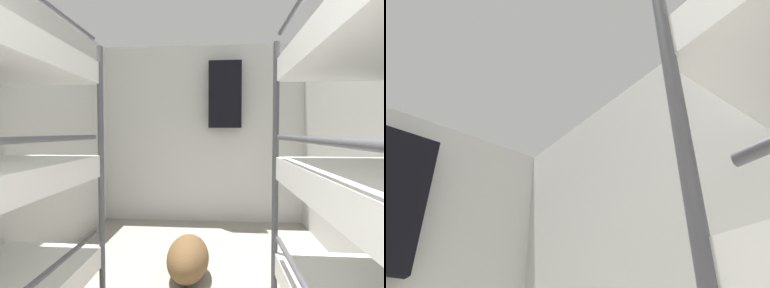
# 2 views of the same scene
# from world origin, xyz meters

# --- Properties ---
(hanging_coat) EXTENTS (0.44, 0.12, 0.90)m
(hanging_coat) POSITION_xyz_m (0.32, 4.35, 1.78)
(hanging_coat) COLOR black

